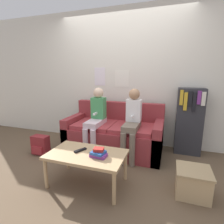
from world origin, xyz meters
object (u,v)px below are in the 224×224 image
object	(u,v)px
coffee_table	(87,157)
person_left	(96,117)
person_right	(132,120)
storage_box	(193,182)
bookshelf	(189,121)
tv_remote	(80,150)
backpack	(40,145)
couch	(114,135)

from	to	relation	value
coffee_table	person_left	world-z (taller)	person_left
person_right	storage_box	world-z (taller)	person_right
person_left	bookshelf	world-z (taller)	same
coffee_table	tv_remote	size ratio (longest dim) A/B	5.71
person_right	person_left	bearing A→B (deg)	-179.98
person_left	bookshelf	distance (m)	1.62
storage_box	backpack	world-z (taller)	backpack
bookshelf	backpack	distance (m)	2.63
person_right	backpack	bearing A→B (deg)	-166.10
tv_remote	storage_box	bearing A→B (deg)	36.31
coffee_table	backpack	size ratio (longest dim) A/B	2.91
bookshelf	storage_box	xyz separation A→B (m)	(-0.02, -1.19, -0.42)
couch	backpack	world-z (taller)	couch
person_left	backpack	bearing A→B (deg)	-157.09
person_right	tv_remote	distance (m)	1.01
couch	person_left	xyz separation A→B (m)	(-0.28, -0.19, 0.36)
coffee_table	person_right	bearing A→B (deg)	66.93
coffee_table	storage_box	distance (m)	1.29
coffee_table	tv_remote	world-z (taller)	tv_remote
tv_remote	storage_box	distance (m)	1.40
bookshelf	person_right	bearing A→B (deg)	-150.48
couch	coffee_table	distance (m)	1.08
person_right	tv_remote	size ratio (longest dim) A/B	6.84
person_right	backpack	distance (m)	1.66
coffee_table	backpack	xyz separation A→B (m)	(-1.16, 0.51, -0.21)
person_left	backpack	xyz separation A→B (m)	(-0.90, -0.38, -0.49)
person_right	tv_remote	world-z (taller)	person_right
person_right	backpack	xyz separation A→B (m)	(-1.54, -0.38, -0.49)
coffee_table	person_right	size ratio (longest dim) A/B	0.83
tv_remote	backpack	xyz separation A→B (m)	(-1.06, 0.48, -0.27)
bookshelf	storage_box	distance (m)	1.26
person_left	tv_remote	distance (m)	0.90
coffee_table	tv_remote	bearing A→B (deg)	164.30
couch	storage_box	xyz separation A→B (m)	(1.24, -0.87, -0.14)
couch	person_left	world-z (taller)	person_left
couch	tv_remote	size ratio (longest dim) A/B	10.10
couch	tv_remote	world-z (taller)	couch
person_left	person_right	size ratio (longest dim) A/B	1.00
coffee_table	person_left	size ratio (longest dim) A/B	0.83
tv_remote	storage_box	size ratio (longest dim) A/B	0.44
couch	person_right	world-z (taller)	person_right
bookshelf	storage_box	bearing A→B (deg)	-91.04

